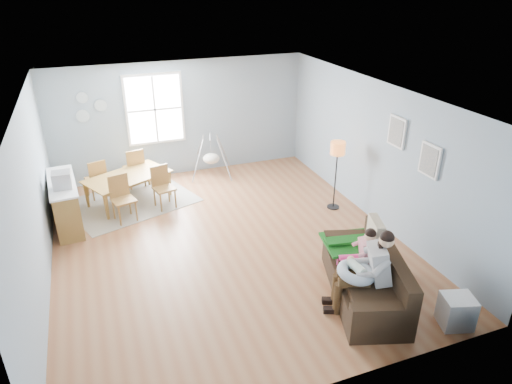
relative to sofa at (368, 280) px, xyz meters
name	(u,v)px	position (x,y,z in m)	size (l,w,h in m)	color
room	(223,113)	(-1.53, 2.22, 2.13)	(8.40, 9.40, 3.90)	#975835
window	(155,109)	(-2.13, 5.68, 1.36)	(1.32, 0.08, 1.62)	white
pictures	(413,145)	(1.44, 1.17, 1.56)	(0.05, 1.34, 0.74)	white
wall_plates	(89,107)	(-3.53, 5.69, 1.54)	(0.67, 0.02, 0.66)	#A5BDC6
sofa	(368,280)	(0.00, 0.00, 0.00)	(1.46, 2.22, 0.83)	black
green_throw	(353,242)	(0.13, 0.67, 0.23)	(0.94, 0.75, 0.04)	#16611D
beige_pillow	(375,234)	(0.37, 0.44, 0.46)	(0.14, 0.50, 0.50)	#C3B595
father	(367,269)	(-0.21, -0.24, 0.41)	(0.98, 0.68, 1.31)	#969699
nursing_pillow	(356,272)	(-0.36, -0.19, 0.35)	(0.55, 0.55, 0.15)	#A2B6CB
infant	(356,266)	(-0.36, -0.15, 0.44)	(0.15, 0.38, 0.14)	silver
toddler	(362,249)	(-0.01, 0.21, 0.41)	(0.57, 0.37, 0.85)	silver
floor_lamp	(337,154)	(0.97, 2.74, 0.91)	(0.29, 0.29, 1.45)	black
storage_cube	(456,311)	(0.79, -0.98, -0.06)	(0.51, 0.48, 0.47)	white
rug	(132,201)	(-2.97, 4.51, -0.29)	(2.47, 1.88, 0.01)	gray
dining_table	(130,189)	(-2.97, 4.51, 0.01)	(1.70, 0.95, 0.60)	brown
chair_sw	(122,195)	(-3.19, 3.79, 0.23)	(0.51, 0.51, 0.92)	olive
chair_se	(162,184)	(-2.34, 4.07, 0.21)	(0.48, 0.48, 0.89)	olive
chair_nw	(97,177)	(-3.59, 4.95, 0.20)	(0.50, 0.50, 0.88)	olive
chair_ne	(135,166)	(-2.75, 5.23, 0.23)	(0.50, 0.50, 0.93)	olive
counter	(66,203)	(-4.23, 3.96, 0.17)	(0.59, 1.67, 0.92)	brown
monitor	(62,180)	(-4.19, 3.65, 0.77)	(0.32, 0.31, 0.30)	#A7A7AC
baby_swing	(211,158)	(-0.95, 5.32, 0.14)	(1.17, 1.18, 0.97)	#A7A7AC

